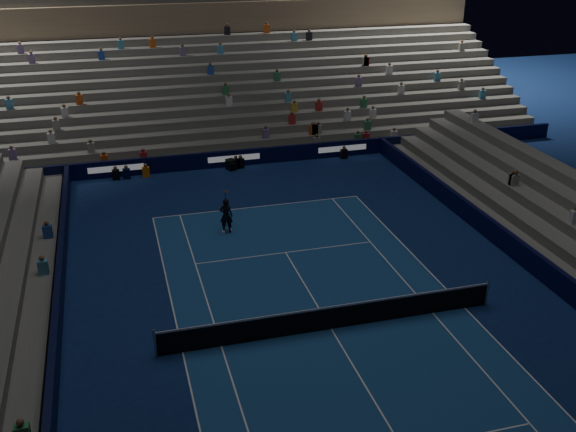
% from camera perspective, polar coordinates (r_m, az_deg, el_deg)
% --- Properties ---
extents(ground, '(90.00, 90.00, 0.00)m').
position_cam_1_polar(ground, '(25.09, 3.70, -9.60)').
color(ground, '#0D1F50').
rests_on(ground, ground).
extents(court_surface, '(10.97, 23.77, 0.01)m').
position_cam_1_polar(court_surface, '(25.09, 3.70, -9.59)').
color(court_surface, navy).
rests_on(court_surface, ground).
extents(sponsor_barrier_far, '(44.00, 0.25, 1.00)m').
position_cam_1_polar(sponsor_barrier_far, '(41.06, -4.67, 4.94)').
color(sponsor_barrier_far, black).
rests_on(sponsor_barrier_far, ground).
extents(sponsor_barrier_east, '(0.25, 37.00, 1.00)m').
position_cam_1_polar(sponsor_barrier_east, '(29.11, 22.19, -5.27)').
color(sponsor_barrier_east, '#080932').
rests_on(sponsor_barrier_east, ground).
extents(sponsor_barrier_west, '(0.25, 37.00, 1.00)m').
position_cam_1_polar(sponsor_barrier_west, '(23.92, -19.31, -11.52)').
color(sponsor_barrier_west, black).
rests_on(sponsor_barrier_west, ground).
extents(grandstand_main, '(44.00, 15.20, 11.20)m').
position_cam_1_polar(grandstand_main, '(49.22, -6.94, 11.55)').
color(grandstand_main, '#62625E').
rests_on(grandstand_main, ground).
extents(tennis_net, '(12.90, 0.10, 1.10)m').
position_cam_1_polar(tennis_net, '(24.81, 3.73, -8.63)').
color(tennis_net, '#B2B2B7').
rests_on(tennis_net, ground).
extents(tennis_player, '(0.74, 0.62, 1.74)m').
position_cam_1_polar(tennis_player, '(32.10, -5.30, 0.03)').
color(tennis_player, black).
rests_on(tennis_player, ground).
extents(broadcast_camera, '(0.65, 1.02, 0.64)m').
position_cam_1_polar(broadcast_camera, '(40.48, -4.87, 4.40)').
color(broadcast_camera, black).
rests_on(broadcast_camera, ground).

